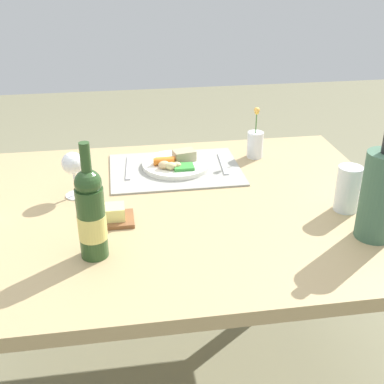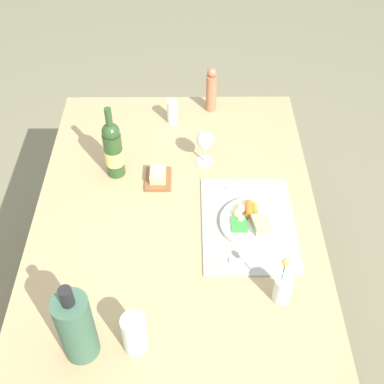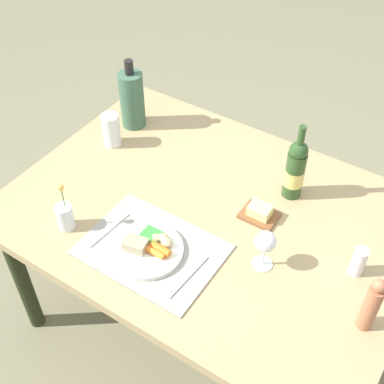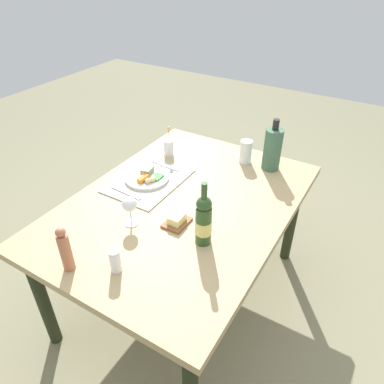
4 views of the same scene
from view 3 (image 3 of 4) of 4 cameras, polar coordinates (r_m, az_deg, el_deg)
name	(u,v)px [view 3 (image 3 of 4)]	position (r m, az deg, el deg)	size (l,w,h in m)	color
ground_plane	(207,318)	(2.42, 1.63, -13.71)	(8.00, 8.00, 0.00)	#7A7658
dining_table	(210,225)	(1.92, 2.00, -3.62)	(1.44, 1.04, 0.70)	tan
placemat	(152,249)	(1.75, -4.44, -6.33)	(0.46, 0.33, 0.01)	gray
dinner_plate	(148,248)	(1.73, -4.92, -6.19)	(0.24, 0.24, 0.05)	white
fork	(108,229)	(1.82, -9.20, -4.09)	(0.02, 0.19, 0.01)	silver
knife	(188,276)	(1.67, -0.48, -9.25)	(0.02, 0.20, 0.01)	silver
water_tumbler	(112,132)	(2.14, -8.86, 6.58)	(0.07, 0.07, 0.14)	silver
salt_shaker	(359,262)	(1.73, 17.89, -7.32)	(0.05, 0.05, 0.11)	white
flower_vase	(65,216)	(1.83, -13.82, -2.56)	(0.06, 0.06, 0.20)	silver
cooler_bottle	(132,99)	(2.20, -6.63, 10.15)	(0.10, 0.10, 0.31)	#3E624A
wine_glass	(265,243)	(1.64, 8.09, -5.58)	(0.07, 0.07, 0.15)	white
pepper_mill	(371,305)	(1.58, 19.17, -11.68)	(0.05, 0.05, 0.21)	#B36A48
butter_dish	(260,213)	(1.85, 7.47, -2.27)	(0.13, 0.10, 0.05)	brown
wine_bottle	(295,170)	(1.88, 11.31, 2.44)	(0.07, 0.07, 0.31)	#2A4921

